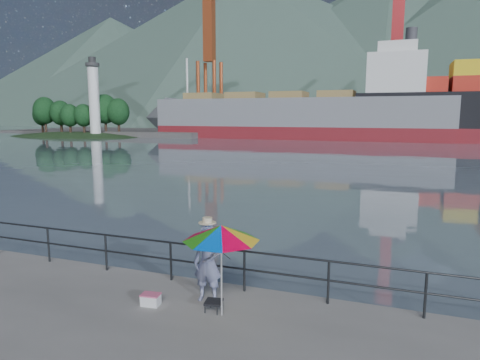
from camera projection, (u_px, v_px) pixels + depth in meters
name	position (u px, v px, depth m)	size (l,w,h in m)	color
harbor_water	(377.00, 128.00, 130.24)	(500.00, 280.00, 0.00)	slate
far_dock	(417.00, 134.00, 92.52)	(200.00, 40.00, 0.40)	#514F4C
guardrail	(137.00, 256.00, 11.27)	(22.00, 0.06, 1.03)	#2D3033
lighthouse_islet	(75.00, 134.00, 86.05)	(48.00, 26.40, 19.20)	#263F1E
fisherman	(208.00, 262.00, 9.68)	(0.66, 0.43, 1.80)	navy
beach_umbrella	(221.00, 233.00, 8.81)	(2.14, 2.14, 1.97)	white
folding_stool	(214.00, 306.00, 9.24)	(0.41, 0.41, 0.24)	black
cooler_bag	(151.00, 300.00, 9.54)	(0.40, 0.27, 0.23)	silver
fishing_rod	(217.00, 282.00, 10.87)	(0.02, 0.02, 1.85)	black
bulk_carrier	(307.00, 115.00, 76.86)	(52.33, 9.06, 14.50)	maroon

